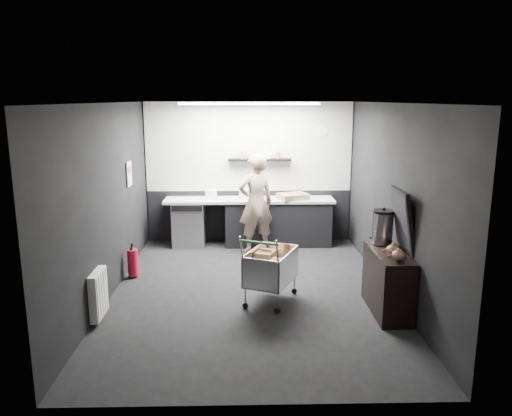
{
  "coord_description": "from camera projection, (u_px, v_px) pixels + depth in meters",
  "views": [
    {
      "loc": [
        -0.1,
        -6.84,
        2.76
      ],
      "look_at": [
        0.08,
        0.4,
        1.16
      ],
      "focal_mm": 35.0,
      "sensor_mm": 36.0,
      "label": 1
    }
  ],
  "objects": [
    {
      "name": "floating_shelf",
      "position": [
        259.0,
        160.0,
        9.49
      ],
      "size": [
        1.2,
        0.22,
        0.04
      ],
      "primitive_type": "cube",
      "color": "black",
      "rests_on": "wall_back"
    },
    {
      "name": "sideboard",
      "position": [
        388.0,
        273.0,
        6.52
      ],
      "size": [
        0.46,
        1.09,
        1.64
      ],
      "color": "black",
      "rests_on": "floor"
    },
    {
      "name": "wall_front",
      "position": [
        256.0,
        265.0,
        4.3
      ],
      "size": [
        5.5,
        0.0,
        5.5
      ],
      "primitive_type": "plane",
      "rotation": [
        -1.57,
        0.0,
        0.0
      ],
      "color": "black",
      "rests_on": "floor"
    },
    {
      "name": "ceiling_strip",
      "position": [
        249.0,
        104.0,
        8.5
      ],
      "size": [
        2.4,
        0.2,
        0.04
      ],
      "primitive_type": "cube",
      "color": "white",
      "rests_on": "ceiling"
    },
    {
      "name": "wall_right",
      "position": [
        393.0,
        201.0,
        7.03
      ],
      "size": [
        0.0,
        5.5,
        5.5
      ],
      "primitive_type": "plane",
      "rotation": [
        1.57,
        0.0,
        -1.57
      ],
      "color": "black",
      "rests_on": "floor"
    },
    {
      "name": "wall_clock",
      "position": [
        322.0,
        131.0,
        9.5
      ],
      "size": [
        0.2,
        0.03,
        0.2
      ],
      "primitive_type": "cylinder",
      "rotation": [
        1.57,
        0.0,
        0.0
      ],
      "color": "white",
      "rests_on": "wall_back"
    },
    {
      "name": "dado_panel",
      "position": [
        249.0,
        216.0,
        9.83
      ],
      "size": [
        3.95,
        0.02,
        1.0
      ],
      "primitive_type": "cube",
      "color": "black",
      "rests_on": "wall_back"
    },
    {
      "name": "white_container",
      "position": [
        211.0,
        195.0,
        9.35
      ],
      "size": [
        0.21,
        0.16,
        0.18
      ],
      "primitive_type": "cube",
      "rotation": [
        0.0,
        0.0,
        -0.0
      ],
      "color": "white",
      "rests_on": "prep_counter"
    },
    {
      "name": "ceiling",
      "position": [
        251.0,
        103.0,
        6.69
      ],
      "size": [
        5.5,
        5.5,
        0.0
      ],
      "primitive_type": "plane",
      "rotation": [
        3.14,
        0.0,
        0.0
      ],
      "color": "silver",
      "rests_on": "wall_back"
    },
    {
      "name": "wall_back",
      "position": [
        249.0,
        173.0,
        9.67
      ],
      "size": [
        5.5,
        0.0,
        5.5
      ],
      "primitive_type": "plane",
      "rotation": [
        1.57,
        0.0,
        0.0
      ],
      "color": "black",
      "rests_on": "floor"
    },
    {
      "name": "floor",
      "position": [
        251.0,
        292.0,
        7.27
      ],
      "size": [
        5.5,
        5.5,
        0.0
      ],
      "primitive_type": "plane",
      "color": "black",
      "rests_on": "ground"
    },
    {
      "name": "cardboard_box",
      "position": [
        293.0,
        196.0,
        9.4
      ],
      "size": [
        0.64,
        0.56,
        0.11
      ],
      "primitive_type": "cube",
      "rotation": [
        0.0,
        0.0,
        0.37
      ],
      "color": "olive",
      "rests_on": "prep_counter"
    },
    {
      "name": "radiator",
      "position": [
        98.0,
        294.0,
        6.27
      ],
      "size": [
        0.1,
        0.5,
        0.6
      ],
      "primitive_type": "cube",
      "color": "white",
      "rests_on": "wall_left"
    },
    {
      "name": "person",
      "position": [
        256.0,
        203.0,
        9.0
      ],
      "size": [
        0.77,
        0.63,
        1.82
      ],
      "primitive_type": "imported",
      "rotation": [
        0.0,
        0.0,
        3.47
      ],
      "color": "beige",
      "rests_on": "floor"
    },
    {
      "name": "pink_tub",
      "position": [
        244.0,
        194.0,
        9.42
      ],
      "size": [
        0.18,
        0.18,
        0.18
      ],
      "primitive_type": "cylinder",
      "color": "beige",
      "rests_on": "prep_counter"
    },
    {
      "name": "kitchen_wall_panel",
      "position": [
        249.0,
        147.0,
        9.54
      ],
      "size": [
        3.95,
        0.02,
        1.7
      ],
      "primitive_type": "cube",
      "color": "beige",
      "rests_on": "wall_back"
    },
    {
      "name": "prep_counter",
      "position": [
        256.0,
        221.0,
        9.54
      ],
      "size": [
        3.2,
        0.61,
        0.9
      ],
      "color": "black",
      "rests_on": "floor"
    },
    {
      "name": "poster_red_band",
      "position": [
        129.0,
        170.0,
        8.14
      ],
      "size": [
        0.02,
        0.22,
        0.1
      ],
      "primitive_type": "cube",
      "color": "red",
      "rests_on": "poster"
    },
    {
      "name": "wall_left",
      "position": [
        107.0,
        202.0,
        6.93
      ],
      "size": [
        0.0,
        5.5,
        5.5
      ],
      "primitive_type": "plane",
      "rotation": [
        1.57,
        0.0,
        1.57
      ],
      "color": "black",
      "rests_on": "floor"
    },
    {
      "name": "poster",
      "position": [
        129.0,
        174.0,
        8.16
      ],
      "size": [
        0.02,
        0.3,
        0.4
      ],
      "primitive_type": "cube",
      "color": "silver",
      "rests_on": "wall_left"
    },
    {
      "name": "shopping_cart",
      "position": [
        271.0,
        269.0,
        6.85
      ],
      "size": [
        0.86,
        1.1,
        0.98
      ],
      "color": "silver",
      "rests_on": "floor"
    },
    {
      "name": "fire_extinguisher",
      "position": [
        133.0,
        262.0,
        7.81
      ],
      "size": [
        0.16,
        0.16,
        0.53
      ],
      "color": "red",
      "rests_on": "floor"
    }
  ]
}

